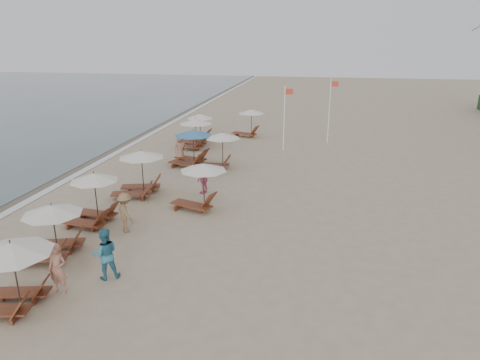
% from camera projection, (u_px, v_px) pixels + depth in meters
% --- Properties ---
extents(ground, '(160.00, 160.00, 0.00)m').
position_uv_depth(ground, '(225.00, 269.00, 15.54)').
color(ground, tan).
rests_on(ground, ground).
extents(wet_sand_band, '(3.20, 140.00, 0.01)m').
position_uv_depth(wet_sand_band, '(64.00, 170.00, 27.11)').
color(wet_sand_band, '#6B5E4C').
rests_on(wet_sand_band, ground).
extents(foam_line, '(0.50, 140.00, 0.02)m').
position_uv_depth(foam_line, '(83.00, 171.00, 26.88)').
color(foam_line, white).
rests_on(foam_line, ground).
extents(lounger_station_0, '(2.54, 2.39, 2.22)m').
position_uv_depth(lounger_station_0, '(10.00, 272.00, 12.90)').
color(lounger_station_0, brown).
rests_on(lounger_station_0, ground).
extents(lounger_station_1, '(2.66, 2.50, 2.11)m').
position_uv_depth(lounger_station_1, '(49.00, 233.00, 16.08)').
color(lounger_station_1, brown).
rests_on(lounger_station_1, ground).
extents(lounger_station_2, '(2.48, 2.07, 2.35)m').
position_uv_depth(lounger_station_2, '(91.00, 200.00, 18.99)').
color(lounger_station_2, brown).
rests_on(lounger_station_2, ground).
extents(lounger_station_3, '(2.72, 2.41, 2.39)m').
position_uv_depth(lounger_station_3, '(138.00, 174.00, 22.47)').
color(lounger_station_3, brown).
rests_on(lounger_station_3, ground).
extents(lounger_station_4, '(2.86, 2.58, 2.31)m').
position_uv_depth(lounger_station_4, '(190.00, 148.00, 27.80)').
color(lounger_station_4, brown).
rests_on(lounger_station_4, ground).
extents(lounger_station_5, '(2.72, 2.42, 2.18)m').
position_uv_depth(lounger_station_5, '(193.00, 133.00, 32.14)').
color(lounger_station_5, brown).
rests_on(lounger_station_5, ground).
extents(lounger_station_6, '(2.56, 2.09, 2.21)m').
position_uv_depth(lounger_station_6, '(197.00, 129.00, 34.11)').
color(lounger_station_6, brown).
rests_on(lounger_station_6, ground).
extents(inland_station_0, '(2.80, 2.24, 2.22)m').
position_uv_depth(inland_station_0, '(198.00, 183.00, 20.59)').
color(inland_station_0, brown).
rests_on(inland_station_0, ground).
extents(inland_station_1, '(2.72, 2.24, 2.22)m').
position_uv_depth(inland_station_1, '(219.00, 147.00, 27.14)').
color(inland_station_1, brown).
rests_on(inland_station_1, ground).
extents(inland_station_2, '(2.81, 2.25, 2.22)m').
position_uv_depth(inland_station_2, '(248.00, 121.00, 35.90)').
color(inland_station_2, brown).
rests_on(inland_station_2, ground).
extents(beachgoer_near, '(0.65, 0.44, 1.72)m').
position_uv_depth(beachgoer_near, '(58.00, 269.00, 13.85)').
color(beachgoer_near, '#9F6956').
rests_on(beachgoer_near, ground).
extents(beachgoer_mid_a, '(1.11, 1.03, 1.81)m').
position_uv_depth(beachgoer_mid_a, '(105.00, 254.00, 14.70)').
color(beachgoer_mid_a, teal).
rests_on(beachgoer_mid_a, ground).
extents(beachgoer_mid_b, '(1.25, 1.22, 1.72)m').
position_uv_depth(beachgoer_mid_b, '(125.00, 213.00, 18.29)').
color(beachgoer_mid_b, olive).
rests_on(beachgoer_mid_b, ground).
extents(beachgoer_far_a, '(0.75, 1.04, 1.64)m').
position_uv_depth(beachgoer_far_a, '(204.00, 179.00, 22.82)').
color(beachgoer_far_a, '#C24D70').
rests_on(beachgoer_far_a, ground).
extents(beachgoer_far_b, '(1.04, 1.00, 1.79)m').
position_uv_depth(beachgoer_far_b, '(180.00, 148.00, 28.84)').
color(beachgoer_far_b, '#A07157').
rests_on(beachgoer_far_b, ground).
extents(flag_pole_near, '(0.59, 0.08, 4.64)m').
position_uv_depth(flag_pole_near, '(285.00, 115.00, 30.97)').
color(flag_pole_near, silver).
rests_on(flag_pole_near, ground).
extents(flag_pole_far, '(0.60, 0.08, 4.92)m').
position_uv_depth(flag_pole_far, '(330.00, 108.00, 33.24)').
color(flag_pole_far, silver).
rests_on(flag_pole_far, ground).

